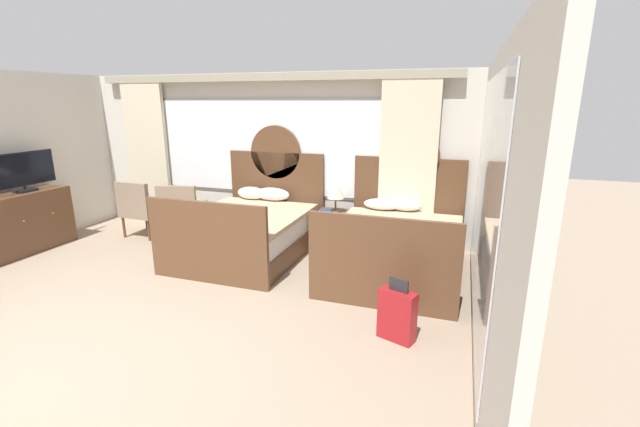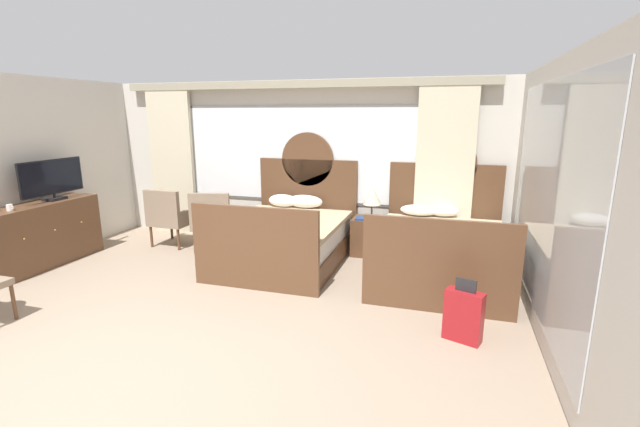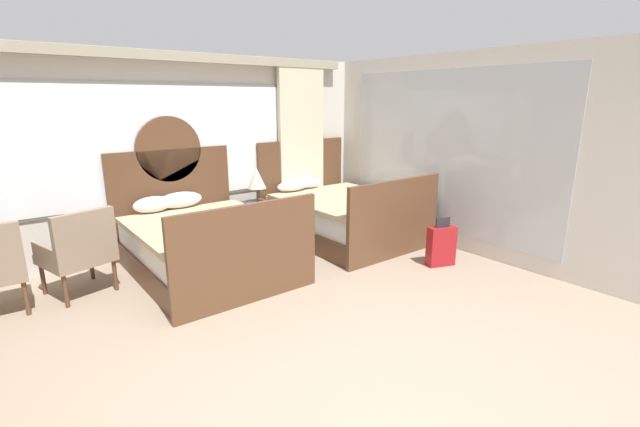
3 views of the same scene
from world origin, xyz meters
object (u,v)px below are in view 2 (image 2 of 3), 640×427
object	(u,v)px
bed_near_window	(286,236)
armchair_by_window_left	(213,219)
book_on_nightstand	(362,218)
dresser_minibar	(41,235)
bed_near_mirror	(440,250)
armchair_by_window_centre	(170,215)
table_lamp_on_nightstand	(372,195)
nightstand_between_beds	(368,236)
cup_on_dresser	(10,208)
suitcase_on_floor	(464,316)
tv_flatscreen	(52,179)

from	to	relation	value
bed_near_window	armchair_by_window_left	distance (m)	1.35
book_on_nightstand	dresser_minibar	distance (m)	4.70
bed_near_mirror	armchair_by_window_centre	world-z (taller)	bed_near_mirror
table_lamp_on_nightstand	dresser_minibar	world-z (taller)	table_lamp_on_nightstand
book_on_nightstand	armchair_by_window_left	size ratio (longest dim) A/B	0.27
bed_near_window	armchair_by_window_left	bearing A→B (deg)	171.72
nightstand_between_beds	armchair_by_window_centre	world-z (taller)	armchair_by_window_centre
dresser_minibar	cup_on_dresser	distance (m)	0.69
book_on_nightstand	table_lamp_on_nightstand	bearing A→B (deg)	31.42
armchair_by_window_centre	suitcase_on_floor	size ratio (longest dim) A/B	1.52
book_on_nightstand	dresser_minibar	size ratio (longest dim) A/B	0.15
book_on_nightstand	dresser_minibar	xyz separation A→B (m)	(-4.35, -1.76, -0.14)
book_on_nightstand	suitcase_on_floor	xyz separation A→B (m)	(1.45, -2.27, -0.34)
nightstand_between_beds	tv_flatscreen	size ratio (longest dim) A/B	0.56
bed_near_window	bed_near_mirror	distance (m)	2.20
cup_on_dresser	book_on_nightstand	bearing A→B (deg)	27.54
bed_near_mirror	tv_flatscreen	size ratio (longest dim) A/B	2.09
dresser_minibar	armchair_by_window_left	world-z (taller)	armchair_by_window_left
armchair_by_window_left	suitcase_on_floor	distance (m)	4.25
table_lamp_on_nightstand	dresser_minibar	xyz separation A→B (m)	(-4.48, -1.84, -0.49)
book_on_nightstand	cup_on_dresser	xyz separation A→B (m)	(-4.27, -2.22, 0.36)
table_lamp_on_nightstand	armchair_by_window_left	world-z (taller)	table_lamp_on_nightstand
book_on_nightstand	bed_near_window	bearing A→B (deg)	-149.66
bed_near_window	armchair_by_window_left	xyz separation A→B (m)	(-1.33, 0.19, 0.13)
bed_near_mirror	nightstand_between_beds	bearing A→B (deg)	147.60
cup_on_dresser	suitcase_on_floor	xyz separation A→B (m)	(5.72, -0.04, -0.70)
dresser_minibar	tv_flatscreen	xyz separation A→B (m)	(0.03, 0.28, 0.77)
cup_on_dresser	bed_near_mirror	bearing A→B (deg)	16.61
bed_near_mirror	suitcase_on_floor	size ratio (longest dim) A/B	3.41
tv_flatscreen	cup_on_dresser	size ratio (longest dim) A/B	9.55
bed_near_window	suitcase_on_floor	bearing A→B (deg)	-34.08
nightstand_between_beds	armchair_by_window_centre	bearing A→B (deg)	-171.19
nightstand_between_beds	armchair_by_window_centre	distance (m)	3.29
table_lamp_on_nightstand	armchair_by_window_left	xyz separation A→B (m)	(-2.48, -0.48, -0.43)
table_lamp_on_nightstand	armchair_by_window_centre	world-z (taller)	table_lamp_on_nightstand
bed_near_window	bed_near_mirror	xyz separation A→B (m)	(2.20, -0.00, -0.00)
table_lamp_on_nightstand	cup_on_dresser	world-z (taller)	table_lamp_on_nightstand
nightstand_between_beds	table_lamp_on_nightstand	bearing A→B (deg)	-21.57
nightstand_between_beds	cup_on_dresser	xyz separation A→B (m)	(-4.35, -2.32, 0.67)
tv_flatscreen	armchair_by_window_left	distance (m)	2.36
bed_near_mirror	nightstand_between_beds	world-z (taller)	bed_near_mirror
bed_near_window	tv_flatscreen	world-z (taller)	bed_near_window
nightstand_between_beds	suitcase_on_floor	bearing A→B (deg)	-59.96
tv_flatscreen	armchair_by_window_left	size ratio (longest dim) A/B	1.08
dresser_minibar	tv_flatscreen	bearing A→B (deg)	84.39
tv_flatscreen	armchair_by_window_centre	distance (m)	1.74
nightstand_between_beds	cup_on_dresser	world-z (taller)	cup_on_dresser
table_lamp_on_nightstand	dresser_minibar	bearing A→B (deg)	-157.63
bed_near_window	cup_on_dresser	distance (m)	3.68
suitcase_on_floor	bed_near_mirror	bearing A→B (deg)	99.21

